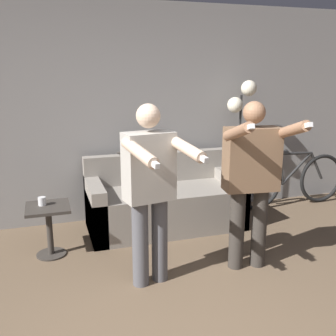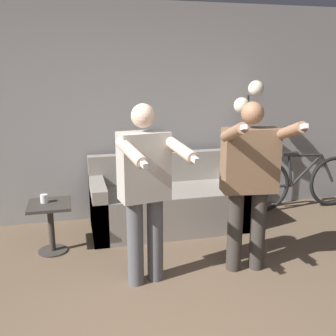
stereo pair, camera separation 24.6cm
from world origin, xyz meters
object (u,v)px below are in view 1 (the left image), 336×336
Objects in this scene: person_right at (252,174)px; cup at (42,201)px; couch at (165,203)px; side_table at (49,220)px; person_left at (151,185)px; bicycle at (291,180)px; cat at (143,147)px; floor_lamp at (241,112)px.

person_right reaches higher than cup.
couch is 1.37m from side_table.
person_left is 1.28m from side_table.
cup is at bearing -171.04° from bicycle.
couch is at bearing 57.62° from person_left.
person_left is 1.00× the size of person_right.
cat is 1.38m from cup.
cat reaches higher than side_table.
cup is (-0.88, 0.86, -0.33)m from person_left.
cat reaches higher than bicycle.
person_left reaches higher than side_table.
side_table is 0.20m from cup.
side_table is (-1.32, -0.37, 0.08)m from couch.
couch is at bearing -168.98° from floor_lamp.
cup is 3.26m from bicycle.
bicycle is at bearing 20.36° from person_left.
couch reaches higher than cup.
floor_lamp reaches higher than cat.
person_right is 1.57m from floor_lamp.
floor_lamp is 1.00× the size of bicycle.
floor_lamp is at bearing 11.02° from couch.
person_left is 2.13m from floor_lamp.
bicycle is at bearing -1.91° from floor_lamp.
cup is at bearing -152.18° from cat.
person_right is at bearing -9.86° from person_left.
floor_lamp reaches higher than couch.
cat reaches higher than cup.
person_right reaches higher than bicycle.
person_left is 2.76m from bicycle.
couch is at bearing 15.56° from side_table.
person_left is at bearing -44.76° from side_table.
person_right is 2.04m from cup.
person_right is 0.92× the size of floor_lamp.
cup is at bearing 125.51° from person_left.
side_table is (-2.38, -0.57, -0.94)m from floor_lamp.
cup is (-1.18, -0.62, -0.36)m from cat.
floor_lamp is at bearing -4.24° from cat.
person_right is at bearing -69.06° from couch.
person_left is 1.52m from cat.
person_left reaches higher than couch.
floor_lamp is at bearing 12.36° from cup.
person_right is 2.99× the size of side_table.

